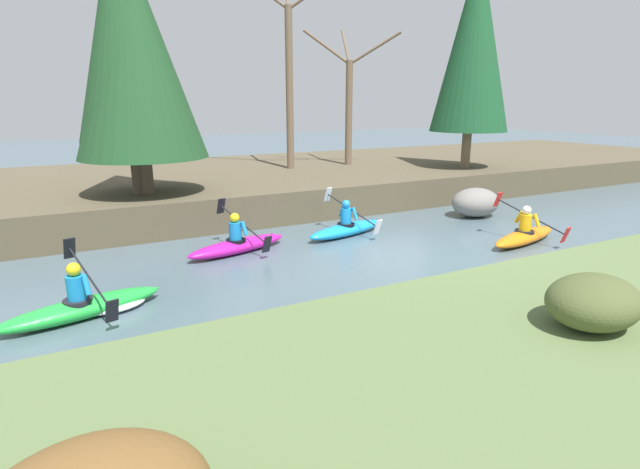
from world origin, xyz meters
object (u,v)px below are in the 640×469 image
at_px(kayaker_middle, 348,227).
at_px(boulder_midstream, 475,202).
at_px(kayaker_lead, 525,235).
at_px(kayaker_far_back, 89,305).
at_px(kayaker_trailing, 238,244).

distance_m(kayaker_middle, boulder_midstream, 4.81).
xyz_separation_m(kayaker_lead, kayaker_far_back, (-10.41, 0.33, -0.02)).
distance_m(kayaker_lead, kayaker_far_back, 10.42).
relative_size(kayaker_trailing, boulder_midstream, 1.70).
xyz_separation_m(kayaker_lead, boulder_midstream, (1.09, 2.91, 0.24)).
xyz_separation_m(kayaker_middle, kayaker_trailing, (-3.19, -0.15, 0.00)).
distance_m(kayaker_lead, kayaker_trailing, 7.41).
bearing_deg(kayaker_trailing, boulder_midstream, -13.79).
height_order(kayaker_middle, kayaker_trailing, same).
bearing_deg(kayaker_middle, kayaker_trailing, 167.81).
bearing_deg(kayaker_lead, kayaker_trailing, 145.93).
xyz_separation_m(kayaker_lead, kayaker_trailing, (-6.91, 2.68, 0.00)).
height_order(kayaker_lead, kayaker_trailing, same).
distance_m(kayaker_middle, kayaker_trailing, 3.20).
bearing_deg(boulder_midstream, kayaker_middle, -179.04).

